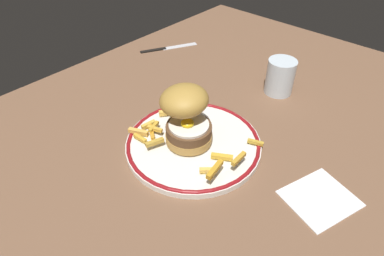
{
  "coord_description": "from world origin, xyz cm",
  "views": [
    {
      "loc": [
        -41.79,
        -33.14,
        45.68
      ],
      "look_at": [
        -4.58,
        0.36,
        4.6
      ],
      "focal_mm": 30.96,
      "sensor_mm": 36.0,
      "label": 1
    }
  ],
  "objects_px": {
    "dinner_plate": "(192,142)",
    "knife": "(164,48)",
    "water_glass": "(280,79)",
    "burger": "(186,114)",
    "napkin": "(320,197)"
  },
  "relations": [
    {
      "from": "dinner_plate",
      "to": "knife",
      "type": "bearing_deg",
      "value": 52.95
    },
    {
      "from": "dinner_plate",
      "to": "water_glass",
      "type": "height_order",
      "value": "water_glass"
    },
    {
      "from": "dinner_plate",
      "to": "knife",
      "type": "height_order",
      "value": "dinner_plate"
    },
    {
      "from": "burger",
      "to": "water_glass",
      "type": "xyz_separation_m",
      "value": [
        0.29,
        -0.04,
        -0.04
      ]
    },
    {
      "from": "burger",
      "to": "dinner_plate",
      "type": "bearing_deg",
      "value": -86.75
    },
    {
      "from": "water_glass",
      "to": "dinner_plate",
      "type": "bearing_deg",
      "value": 175.06
    },
    {
      "from": "burger",
      "to": "knife",
      "type": "xyz_separation_m",
      "value": [
        0.27,
        0.34,
        -0.07
      ]
    },
    {
      "from": "dinner_plate",
      "to": "water_glass",
      "type": "xyz_separation_m",
      "value": [
        0.29,
        -0.03,
        0.03
      ]
    },
    {
      "from": "burger",
      "to": "knife",
      "type": "height_order",
      "value": "burger"
    },
    {
      "from": "water_glass",
      "to": "knife",
      "type": "distance_m",
      "value": 0.39
    },
    {
      "from": "knife",
      "to": "napkin",
      "type": "height_order",
      "value": "knife"
    },
    {
      "from": "water_glass",
      "to": "knife",
      "type": "bearing_deg",
      "value": 93.45
    },
    {
      "from": "dinner_plate",
      "to": "water_glass",
      "type": "distance_m",
      "value": 0.3
    },
    {
      "from": "dinner_plate",
      "to": "burger",
      "type": "xyz_separation_m",
      "value": [
        -0.0,
        0.01,
        0.06
      ]
    },
    {
      "from": "water_glass",
      "to": "knife",
      "type": "height_order",
      "value": "water_glass"
    }
  ]
}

